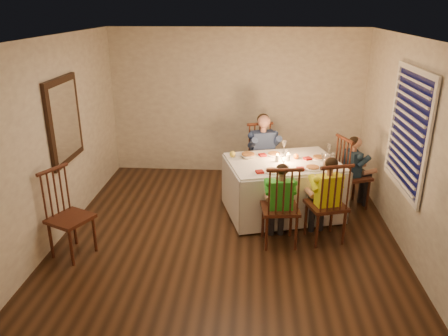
# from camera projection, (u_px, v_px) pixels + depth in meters

# --- Properties ---
(ground) EXTENTS (5.00, 5.00, 0.00)m
(ground) POSITION_uv_depth(u_px,v_px,m) (228.00, 236.00, 5.94)
(ground) COLOR black
(ground) RESTS_ON ground
(wall_left) EXTENTS (0.02, 5.00, 2.60)m
(wall_left) POSITION_uv_depth(u_px,v_px,m) (54.00, 141.00, 5.63)
(wall_left) COLOR silver
(wall_left) RESTS_ON ground
(wall_right) EXTENTS (0.02, 5.00, 2.60)m
(wall_right) POSITION_uv_depth(u_px,v_px,m) (411.00, 149.00, 5.34)
(wall_right) COLOR silver
(wall_right) RESTS_ON ground
(wall_back) EXTENTS (4.50, 0.02, 2.60)m
(wall_back) POSITION_uv_depth(u_px,v_px,m) (236.00, 103.00, 7.82)
(wall_back) COLOR silver
(wall_back) RESTS_ON ground
(ceiling) EXTENTS (5.00, 5.00, 0.00)m
(ceiling) POSITION_uv_depth(u_px,v_px,m) (228.00, 38.00, 5.02)
(ceiling) COLOR white
(ceiling) RESTS_ON wall_back
(dining_table) EXTENTS (1.85, 1.54, 0.80)m
(dining_table) POSITION_uv_depth(u_px,v_px,m) (283.00, 177.00, 6.39)
(dining_table) COLOR white
(dining_table) RESTS_ON ground
(chair_adult) EXTENTS (0.58, 0.56, 1.13)m
(chair_adult) POSITION_uv_depth(u_px,v_px,m) (262.00, 190.00, 7.39)
(chair_adult) COLOR black
(chair_adult) RESTS_ON ground
(chair_near_left) EXTENTS (0.51, 0.49, 1.13)m
(chair_near_left) POSITION_uv_depth(u_px,v_px,m) (278.00, 243.00, 5.78)
(chair_near_left) COLOR black
(chair_near_left) RESTS_ON ground
(chair_near_right) EXTENTS (0.58, 0.56, 1.13)m
(chair_near_right) POSITION_uv_depth(u_px,v_px,m) (323.00, 239.00, 5.87)
(chair_near_right) COLOR black
(chair_near_right) RESTS_ON ground
(chair_end) EXTENTS (0.58, 0.60, 1.13)m
(chair_end) POSITION_uv_depth(u_px,v_px,m) (349.00, 206.00, 6.83)
(chair_end) COLOR black
(chair_end) RESTS_ON ground
(chair_extra) EXTENTS (0.60, 0.61, 1.13)m
(chair_extra) POSITION_uv_depth(u_px,v_px,m) (75.00, 254.00, 5.52)
(chair_extra) COLOR black
(chair_extra) RESTS_ON ground
(adult) EXTENTS (0.61, 0.58, 1.32)m
(adult) POSITION_uv_depth(u_px,v_px,m) (262.00, 190.00, 7.39)
(adult) COLOR navy
(adult) RESTS_ON ground
(child_green) EXTENTS (0.43, 0.40, 1.13)m
(child_green) POSITION_uv_depth(u_px,v_px,m) (278.00, 243.00, 5.78)
(child_green) COLOR green
(child_green) RESTS_ON ground
(child_yellow) EXTENTS (0.51, 0.49, 1.17)m
(child_yellow) POSITION_uv_depth(u_px,v_px,m) (323.00, 239.00, 5.87)
(child_yellow) COLOR #FDFE1B
(child_yellow) RESTS_ON ground
(child_teal) EXTENTS (0.47, 0.49, 1.13)m
(child_teal) POSITION_uv_depth(u_px,v_px,m) (349.00, 206.00, 6.83)
(child_teal) COLOR #1A2D41
(child_teal) RESTS_ON ground
(setting_adult) EXTENTS (0.32, 0.32, 0.02)m
(setting_adult) POSITION_uv_depth(u_px,v_px,m) (274.00, 154.00, 6.56)
(setting_adult) COLOR white
(setting_adult) RESTS_ON dining_table
(setting_green) EXTENTS (0.32, 0.32, 0.02)m
(setting_green) POSITION_uv_depth(u_px,v_px,m) (272.00, 171.00, 5.90)
(setting_green) COLOR white
(setting_green) RESTS_ON dining_table
(setting_yellow) EXTENTS (0.32, 0.32, 0.02)m
(setting_yellow) POSITION_uv_depth(u_px,v_px,m) (313.00, 168.00, 6.01)
(setting_yellow) COLOR white
(setting_yellow) RESTS_ON dining_table
(setting_teal) EXTENTS (0.32, 0.32, 0.02)m
(setting_teal) POSITION_uv_depth(u_px,v_px,m) (319.00, 158.00, 6.41)
(setting_teal) COLOR white
(setting_teal) RESTS_ON dining_table
(candle_left) EXTENTS (0.06, 0.06, 0.10)m
(candle_left) POSITION_uv_depth(u_px,v_px,m) (277.00, 158.00, 6.26)
(candle_left) COLOR white
(candle_left) RESTS_ON dining_table
(candle_right) EXTENTS (0.06, 0.06, 0.10)m
(candle_right) POSITION_uv_depth(u_px,v_px,m) (288.00, 158.00, 6.30)
(candle_right) COLOR white
(candle_right) RESTS_ON dining_table
(squash) EXTENTS (0.09, 0.09, 0.09)m
(squash) POSITION_uv_depth(u_px,v_px,m) (233.00, 154.00, 6.46)
(squash) COLOR yellow
(squash) RESTS_ON dining_table
(orange_fruit) EXTENTS (0.08, 0.08, 0.08)m
(orange_fruit) POSITION_uv_depth(u_px,v_px,m) (296.00, 156.00, 6.38)
(orange_fruit) COLOR orange
(orange_fruit) RESTS_ON dining_table
(serving_bowl) EXTENTS (0.32, 0.32, 0.06)m
(serving_bowl) POSITION_uv_depth(u_px,v_px,m) (248.00, 156.00, 6.44)
(serving_bowl) COLOR white
(serving_bowl) RESTS_ON dining_table
(wall_mirror) EXTENTS (0.06, 0.95, 1.15)m
(wall_mirror) POSITION_uv_depth(u_px,v_px,m) (64.00, 121.00, 5.84)
(wall_mirror) COLOR black
(wall_mirror) RESTS_ON wall_left
(window_blinds) EXTENTS (0.07, 1.34, 1.54)m
(window_blinds) POSITION_uv_depth(u_px,v_px,m) (407.00, 131.00, 5.36)
(window_blinds) COLOR black
(window_blinds) RESTS_ON wall_right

